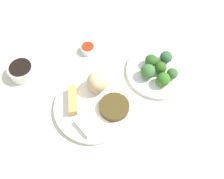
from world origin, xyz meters
name	(u,v)px	position (x,y,z in m)	size (l,w,h in m)	color
tabletop	(83,104)	(0.00, 0.00, 0.01)	(2.20, 2.20, 0.02)	beige
main_plate	(94,106)	(-0.01, 0.04, 0.03)	(0.27, 0.27, 0.02)	white
rice_scoop	(97,82)	(-0.07, 0.01, 0.07)	(0.07, 0.07, 0.07)	#D1B983
spring_roll	(73,100)	(0.02, -0.02, 0.05)	(0.10, 0.03, 0.03)	#DCA450
crab_rangoon_wonton	(89,123)	(0.05, 0.08, 0.04)	(0.07, 0.07, 0.02)	beige
stir_fry_heap	(114,107)	(-0.05, 0.10, 0.05)	(0.10, 0.10, 0.02)	#463715
broccoli_plate	(159,71)	(-0.27, 0.13, 0.03)	(0.24, 0.24, 0.01)	white
broccoli_floret_0	(163,79)	(-0.23, 0.17, 0.06)	(0.05, 0.05, 0.05)	#337120
broccoli_floret_1	(151,61)	(-0.28, 0.09, 0.06)	(0.05, 0.05, 0.05)	#2E6020
broccoli_floret_2	(161,68)	(-0.27, 0.14, 0.06)	(0.04, 0.04, 0.04)	#325C1B
broccoli_floret_3	(148,71)	(-0.23, 0.11, 0.06)	(0.05, 0.05, 0.05)	#3A6E33
broccoli_floret_4	(172,74)	(-0.28, 0.18, 0.05)	(0.04, 0.04, 0.04)	#3A5F2D
broccoli_floret_5	(166,57)	(-0.32, 0.13, 0.06)	(0.05, 0.05, 0.05)	#356336
soy_sauce_bowl	(22,71)	(0.05, -0.25, 0.04)	(0.10, 0.10, 0.04)	white
soy_sauce_bowl_liquid	(20,67)	(0.05, -0.25, 0.06)	(0.08, 0.08, 0.00)	black
sauce_ramekin_sweet_and_sour	(88,49)	(-0.18, -0.14, 0.03)	(0.06, 0.06, 0.03)	white
sauce_ramekin_sweet_and_sour_liquid	(88,46)	(-0.18, -0.14, 0.05)	(0.05, 0.05, 0.00)	red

